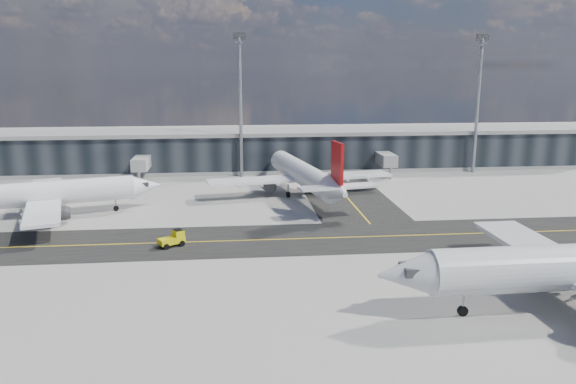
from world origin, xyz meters
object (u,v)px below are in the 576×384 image
at_px(airliner_redtail, 304,175).
at_px(service_van, 334,176).
at_px(baggage_tug, 174,238).
at_px(airliner_af, 33,195).

xyz_separation_m(airliner_redtail, service_van, (8.02, 14.22, -3.10)).
bearing_deg(baggage_tug, airliner_redtail, 110.96).
distance_m(airliner_redtail, baggage_tug, 33.22).
bearing_deg(service_van, airliner_redtail, -115.07).
height_order(airliner_af, baggage_tug, airliner_af).
bearing_deg(service_van, airliner_af, -149.36).
bearing_deg(airliner_af, service_van, 100.74).
distance_m(airliner_redtail, service_van, 16.62).
height_order(baggage_tug, service_van, baggage_tug).
xyz_separation_m(airliner_af, baggage_tug, (22.19, -15.73, -2.64)).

